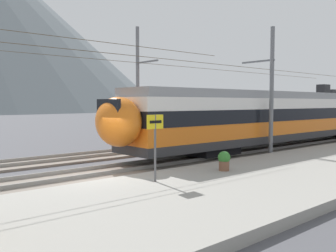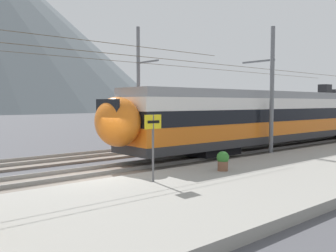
# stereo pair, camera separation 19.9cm
# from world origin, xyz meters

# --- Properties ---
(ground_plane) EXTENTS (400.00, 400.00, 0.00)m
(ground_plane) POSITION_xyz_m (0.00, 0.00, 0.00)
(ground_plane) COLOR #4C4C51
(platform_slab) EXTENTS (120.00, 6.87, 0.33)m
(platform_slab) POSITION_xyz_m (0.00, -4.32, 0.17)
(platform_slab) COLOR gray
(platform_slab) RESTS_ON ground
(track_near) EXTENTS (120.00, 3.00, 0.28)m
(track_near) POSITION_xyz_m (0.00, 1.35, 0.07)
(track_near) COLOR slate
(track_near) RESTS_ON ground
(track_far) EXTENTS (120.00, 3.00, 0.28)m
(track_far) POSITION_xyz_m (0.00, 6.03, 0.07)
(track_far) COLOR slate
(track_far) RESTS_ON ground
(train_near_platform) EXTENTS (29.87, 2.95, 4.27)m
(train_near_platform) POSITION_xyz_m (15.96, 1.35, 2.23)
(train_near_platform) COLOR #2D2D30
(train_near_platform) RESTS_ON track_near
(train_far_track) EXTENTS (35.14, 2.85, 4.27)m
(train_far_track) POSITION_xyz_m (26.52, 6.03, 2.23)
(train_far_track) COLOR #2D2D30
(train_far_track) RESTS_ON track_far
(catenary_mast_mid) EXTENTS (41.82, 2.23, 7.40)m
(catenary_mast_mid) POSITION_xyz_m (10.85, -0.44, 3.87)
(catenary_mast_mid) COLOR slate
(catenary_mast_mid) RESTS_ON ground
(catenary_mast_far_side) EXTENTS (41.82, 2.36, 8.33)m
(catenary_mast_far_side) POSITION_xyz_m (7.77, 7.95, 4.31)
(catenary_mast_far_side) COLOR slate
(catenary_mast_far_side) RESTS_ON ground
(platform_sign) EXTENTS (0.70, 0.08, 2.38)m
(platform_sign) POSITION_xyz_m (0.84, -2.50, 2.07)
(platform_sign) COLOR #59595B
(platform_sign) RESTS_ON platform_slab
(potted_plant_platform_edge) EXTENTS (0.52, 0.52, 0.81)m
(potted_plant_platform_edge) POSITION_xyz_m (4.31, -2.71, 0.79)
(potted_plant_platform_edge) COLOR brown
(potted_plant_platform_edge) RESTS_ON platform_slab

